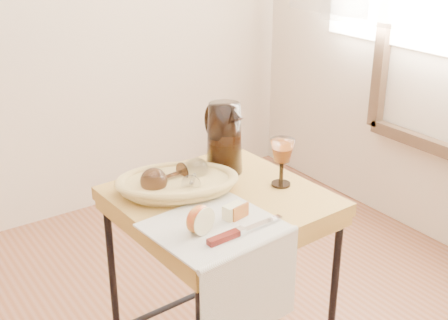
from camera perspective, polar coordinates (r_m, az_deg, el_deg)
side_table at (r=1.92m, az=-0.35°, el=-13.06°), size 0.58×0.58×0.72m
tea_towel at (r=1.56m, az=-0.96°, el=-6.55°), size 0.35×0.32×0.01m
bread_basket at (r=1.74m, az=-4.58°, el=-2.44°), size 0.39×0.34×0.05m
goblet_lying_a at (r=1.73m, az=-5.67°, el=-1.65°), size 0.14×0.10×0.08m
goblet_lying_b at (r=1.74m, az=-2.93°, el=-1.52°), size 0.14×0.14×0.07m
pitcher at (r=1.84m, az=0.03°, el=2.16°), size 0.16×0.24×0.27m
wine_goblet at (r=1.77m, az=5.67°, el=-0.23°), size 0.08×0.08×0.15m
apple_half at (r=1.51m, az=-2.53°, el=-5.78°), size 0.09×0.06×0.08m
apple_wedge at (r=1.59m, az=0.93°, el=-5.01°), size 0.06×0.04×0.04m
table_knife at (r=1.52m, az=1.88°, el=-6.81°), size 0.24×0.03×0.02m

